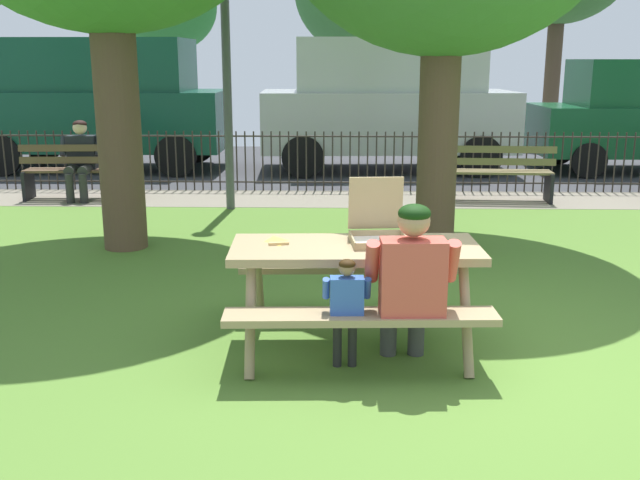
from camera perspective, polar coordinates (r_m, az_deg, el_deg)
ground at (r=6.76m, az=9.44°, el=-4.28°), size 28.00×10.68×0.02m
cobblestone_walkway at (r=11.23m, az=6.32°, el=3.15°), size 28.00×1.40×0.01m
street_asphalt at (r=14.97m, az=5.17°, el=5.86°), size 28.00×6.19×0.01m
picnic_table_foreground at (r=5.34m, az=2.76°, el=-2.22°), size 1.86×1.56×0.79m
pizza_box_open at (r=5.41m, az=4.53°, el=1.06°), size 0.45×0.49×0.46m
pizza_slice_on_table at (r=5.40m, az=-3.38°, el=-0.07°), size 0.19×0.28×0.02m
adult_at_table at (r=4.87m, az=7.06°, el=-3.15°), size 0.62×0.60×1.19m
child_at_table at (r=4.85m, az=2.06°, el=-5.01°), size 0.32×0.31×0.83m
iron_fence_streetside at (r=11.84m, az=6.12°, el=6.14°), size 23.90×0.03×0.96m
park_bench_left at (r=11.69m, az=-18.40°, el=5.03°), size 1.62×0.55×0.85m
park_bench_center at (r=11.24m, az=13.72°, el=5.01°), size 1.62×0.54×0.85m
person_on_park_bench at (r=11.65m, az=-18.18°, el=6.22°), size 0.62×0.61×1.19m
lamp_post_walkway at (r=10.36m, az=-7.42°, el=16.80°), size 0.28×0.28×4.33m
parked_car_left at (r=14.78m, az=-16.68°, el=10.35°), size 4.70×2.07×2.46m
parked_car_center at (r=14.08m, az=5.28°, el=10.72°), size 4.79×2.27×2.46m
far_tree_midleft at (r=20.43m, az=-11.85°, el=17.34°), size 2.60×2.60×4.60m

